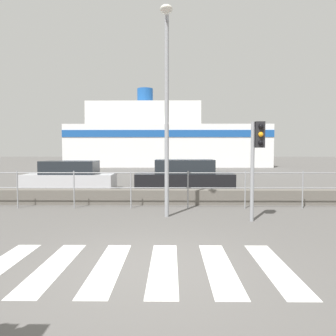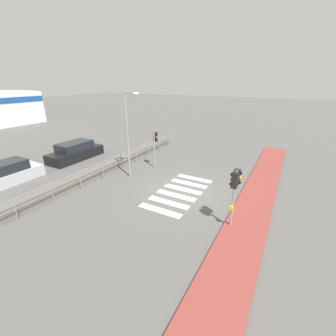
% 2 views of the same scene
% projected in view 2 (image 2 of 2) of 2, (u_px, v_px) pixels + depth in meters
% --- Properties ---
extents(ground_plane, '(160.00, 160.00, 0.00)m').
position_uv_depth(ground_plane, '(181.00, 191.00, 13.34)').
color(ground_plane, '#565451').
extents(sidewalk_brick, '(24.00, 1.80, 0.12)m').
position_uv_depth(sidewalk_brick, '(253.00, 208.00, 11.46)').
color(sidewalk_brick, brown).
rests_on(sidewalk_brick, ground_plane).
extents(crosswalk, '(4.95, 2.40, 0.01)m').
position_uv_depth(crosswalk, '(179.00, 192.00, 13.19)').
color(crosswalk, silver).
rests_on(crosswalk, ground_plane).
extents(seawall, '(18.43, 0.55, 0.51)m').
position_uv_depth(seawall, '(104.00, 168.00, 16.04)').
color(seawall, '#605B54').
rests_on(seawall, ground_plane).
extents(harbor_fence, '(16.62, 0.04, 1.22)m').
position_uv_depth(harbor_fence, '(112.00, 163.00, 15.44)').
color(harbor_fence, gray).
rests_on(harbor_fence, ground_plane).
extents(traffic_light_near, '(0.58, 0.41, 2.73)m').
position_uv_depth(traffic_light_near, '(235.00, 184.00, 9.29)').
color(traffic_light_near, gray).
rests_on(traffic_light_near, ground_plane).
extents(traffic_light_far, '(0.34, 0.32, 2.64)m').
position_uv_depth(traffic_light_far, '(155.00, 142.00, 16.32)').
color(traffic_light_far, gray).
rests_on(traffic_light_far, ground_plane).
extents(streetlamp, '(0.32, 1.10, 5.60)m').
position_uv_depth(streetlamp, '(129.00, 125.00, 13.98)').
color(streetlamp, gray).
rests_on(streetlamp, ground_plane).
extents(parked_car_silver, '(4.17, 1.71, 1.37)m').
position_uv_depth(parked_car_silver, '(5.00, 175.00, 14.15)').
color(parked_car_silver, '#BCBCC1').
rests_on(parked_car_silver, ground_plane).
extents(parked_car_black, '(4.55, 1.80, 1.43)m').
position_uv_depth(parked_car_black, '(76.00, 152.00, 18.54)').
color(parked_car_black, black).
rests_on(parked_car_black, ground_plane).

